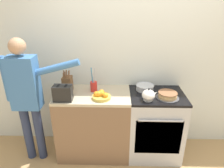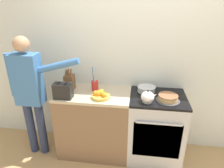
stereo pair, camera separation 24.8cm
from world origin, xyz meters
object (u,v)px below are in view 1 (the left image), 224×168
mixing_bowl (145,87)px  knife_block (68,84)px  stove_range (154,125)px  toaster (63,93)px  tea_kettle (149,95)px  fruit_bowl (101,95)px  layer_cake (168,95)px  utensil_crock (94,86)px  person_baker (27,93)px

mixing_bowl → knife_block: (-1.02, -0.07, 0.07)m
stove_range → toaster: (-1.17, -0.19, 0.56)m
tea_kettle → fruit_bowl: (-0.58, 0.03, -0.03)m
layer_cake → toaster: 1.27m
stove_range → mixing_bowl: (-0.15, 0.13, 0.50)m
stove_range → layer_cake: size_ratio=3.28×
tea_kettle → mixing_bowl: tea_kettle is taller
knife_block → utensil_crock: (0.34, 0.02, -0.03)m
stove_range → utensil_crock: utensil_crock is taller
stove_range → mixing_bowl: mixing_bowl is taller
fruit_bowl → layer_cake: bearing=2.2°
layer_cake → knife_block: bearing=172.8°
mixing_bowl → tea_kettle: bearing=-88.6°
utensil_crock → person_baker: person_baker is taller
knife_block → person_baker: (-0.46, -0.21, -0.04)m
stove_range → fruit_bowl: fruit_bowl is taller
layer_cake → tea_kettle: 0.25m
knife_block → fruit_bowl: knife_block is taller
layer_cake → toaster: bearing=-175.8°
stove_range → fruit_bowl: size_ratio=4.06×
mixing_bowl → person_baker: bearing=-169.5°
tea_kettle → knife_block: size_ratio=0.65×
tea_kettle → person_baker: 1.48m
knife_block → toaster: (0.00, -0.25, -0.01)m
layer_cake → utensil_crock: (-0.93, 0.18, 0.04)m
stove_range → knife_block: knife_block is taller
fruit_bowl → toaster: toaster is taller
tea_kettle → utensil_crock: bearing=160.7°
tea_kettle → knife_block: knife_block is taller
utensil_crock → person_baker: (-0.80, -0.23, -0.00)m
layer_cake → person_baker: (-1.73, -0.05, 0.03)m
tea_kettle → fruit_bowl: bearing=176.8°
tea_kettle → mixing_bowl: (-0.01, 0.29, -0.03)m
toaster → person_baker: 0.46m
mixing_bowl → toaster: bearing=-162.6°
mixing_bowl → knife_block: knife_block is taller
mixing_bowl → person_baker: (-1.48, -0.27, 0.03)m
tea_kettle → toaster: 1.03m
tea_kettle → utensil_crock: (-0.69, 0.24, 0.01)m
toaster → person_baker: bearing=174.4°
utensil_crock → toaster: 0.43m
fruit_bowl → person_baker: bearing=-178.9°
knife_block → utensil_crock: 0.34m
utensil_crock → knife_block: bearing=-177.0°
fruit_bowl → utensil_crock: bearing=118.1°
mixing_bowl → fruit_bowl: 0.62m
utensil_crock → person_baker: 0.83m
stove_range → knife_block: 1.30m
tea_kettle → utensil_crock: size_ratio=0.59×
mixing_bowl → fruit_bowl: (-0.57, -0.26, 0.00)m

